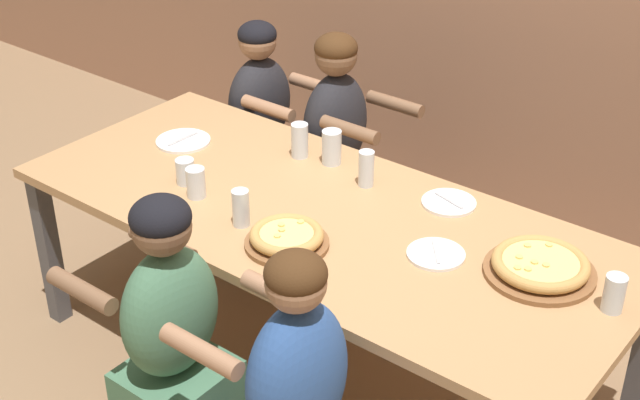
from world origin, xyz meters
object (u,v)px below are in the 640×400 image
at_px(empty_plate_c, 183,141).
at_px(drinking_glass_a, 614,295).
at_px(drinking_glass_c, 185,173).
at_px(diner_far_left, 262,138).
at_px(pizza_board_main, 540,266).
at_px(empty_plate_a, 436,254).
at_px(drinking_glass_d, 366,170).
at_px(drinking_glass_g, 332,149).
at_px(empty_plate_b, 449,203).
at_px(drinking_glass_e, 300,140).
at_px(pizza_board_second, 287,238).
at_px(drinking_glass_f, 241,210).
at_px(diner_far_midleft, 336,161).
at_px(drinking_glass_b, 196,183).
at_px(diner_near_center, 174,357).

distance_m(empty_plate_c, drinking_glass_a, 1.88).
height_order(drinking_glass_c, diner_far_left, diner_far_left).
xyz_separation_m(pizza_board_main, drinking_glass_a, (0.26, -0.04, 0.02)).
distance_m(empty_plate_a, drinking_glass_d, 0.54).
xyz_separation_m(empty_plate_a, drinking_glass_g, (-0.69, 0.32, 0.06)).
height_order(empty_plate_b, drinking_glass_e, drinking_glass_e).
relative_size(pizza_board_second, empty_plate_a, 1.47).
xyz_separation_m(pizza_board_second, empty_plate_b, (0.29, 0.59, -0.03)).
bearing_deg(drinking_glass_f, pizza_board_second, -1.58).
distance_m(diner_far_midleft, diner_far_left, 0.46).
bearing_deg(diner_far_midleft, drinking_glass_f, 17.50).
bearing_deg(diner_far_left, drinking_glass_a, 72.68).
height_order(empty_plate_b, drinking_glass_b, drinking_glass_b).
relative_size(drinking_glass_d, diner_far_left, 0.13).
bearing_deg(pizza_board_main, drinking_glass_b, -165.37).
bearing_deg(drinking_glass_c, diner_far_midleft, 84.96).
relative_size(pizza_board_second, empty_plate_b, 1.44).
xyz_separation_m(pizza_board_main, empty_plate_c, (-1.62, -0.03, -0.03)).
height_order(empty_plate_a, drinking_glass_c, drinking_glass_c).
xyz_separation_m(diner_far_left, diner_near_center, (0.88, -1.43, 0.02)).
distance_m(drinking_glass_e, drinking_glass_f, 0.57).
xyz_separation_m(empty_plate_c, drinking_glass_g, (0.61, 0.24, 0.06)).
bearing_deg(drinking_glass_a, drinking_glass_f, -164.95).
bearing_deg(diner_far_midleft, drinking_glass_a, 67.98).
distance_m(pizza_board_second, diner_far_midleft, 1.13).
relative_size(pizza_board_main, empty_plate_a, 1.85).
bearing_deg(drinking_glass_e, drinking_glass_f, -72.26).
height_order(empty_plate_c, drinking_glass_g, drinking_glass_g).
relative_size(empty_plate_a, drinking_glass_a, 1.60).
distance_m(drinking_glass_f, diner_far_left, 1.26).
bearing_deg(empty_plate_b, empty_plate_a, -65.98).
xyz_separation_m(diner_far_midleft, diner_near_center, (0.42, -1.43, -0.01)).
bearing_deg(diner_near_center, empty_plate_b, -20.44).
bearing_deg(diner_far_midleft, drinking_glass_g, 34.97).
xyz_separation_m(pizza_board_second, drinking_glass_e, (-0.39, 0.55, 0.04)).
xyz_separation_m(drinking_glass_a, drinking_glass_e, (-1.41, 0.21, 0.02)).
xyz_separation_m(pizza_board_second, drinking_glass_c, (-0.59, 0.10, 0.01)).
height_order(drinking_glass_c, drinking_glass_g, drinking_glass_g).
bearing_deg(drinking_glass_f, empty_plate_b, 48.93).
xyz_separation_m(pizza_board_main, drinking_glass_f, (-0.98, -0.37, 0.03)).
distance_m(pizza_board_main, drinking_glass_a, 0.27).
bearing_deg(drinking_glass_e, diner_near_center, -74.05).
bearing_deg(diner_far_left, empty_plate_a, 63.65).
bearing_deg(diner_far_left, diner_far_midleft, 90.00).
bearing_deg(diner_far_left, drinking_glass_f, 38.42).
height_order(empty_plate_a, empty_plate_c, same).
distance_m(drinking_glass_a, drinking_glass_g, 1.30).
distance_m(empty_plate_a, drinking_glass_g, 0.76).
xyz_separation_m(empty_plate_b, drinking_glass_b, (-0.78, -0.54, 0.05)).
distance_m(drinking_glass_f, drinking_glass_g, 0.58).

